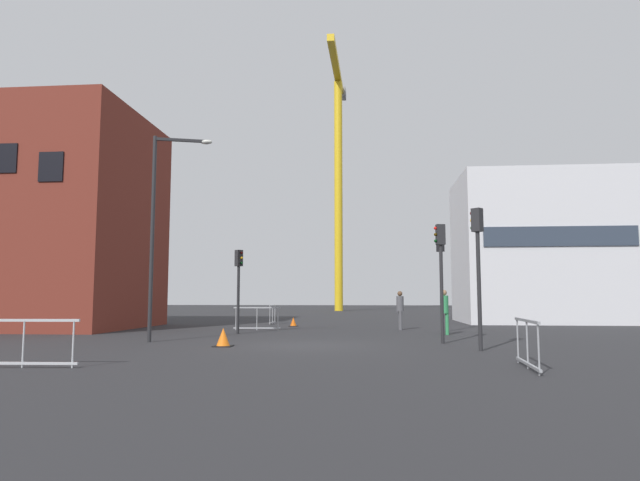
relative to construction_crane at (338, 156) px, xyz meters
name	(u,v)px	position (x,y,z in m)	size (l,w,h in m)	color
ground	(305,345)	(1.26, -42.12, -17.01)	(160.00, 160.00, 0.00)	#28282B
brick_building	(38,221)	(-13.41, -33.60, -11.64)	(10.58, 8.67, 10.74)	maroon
office_block	(541,249)	(13.82, -25.21, -12.56)	(9.82, 7.17, 8.89)	silver
construction_crane	(338,156)	(0.00, 0.00, 0.00)	(1.22, 15.79, 26.55)	gold
streetlamp_tall	(160,218)	(-4.03, -41.25, -12.65)	(2.03, 0.69, 7.33)	#232326
traffic_light_near	(441,268)	(6.53, -35.08, -14.16)	(0.36, 0.38, 4.27)	black
traffic_light_corner	(239,277)	(-2.24, -36.74, -14.58)	(0.38, 0.36, 3.57)	#232326
traffic_light_island	(478,255)	(6.57, -43.51, -14.20)	(0.37, 0.36, 4.20)	#232326
traffic_light_median	(441,263)	(5.80, -41.02, -14.30)	(0.39, 0.29, 4.04)	#232326
pedestrian_walking	(444,308)	(6.44, -36.69, -15.92)	(0.34, 0.34, 1.85)	#2D844C
pedestrian_waiting	(400,307)	(4.79, -33.48, -15.94)	(0.34, 0.34, 1.83)	#4C4C51
safety_barrier_mid_span	(272,314)	(-2.17, -28.68, -16.45)	(0.07, 1.85, 1.08)	#9EA0A5
safety_barrier_right_run	(527,343)	(6.84, -47.46, -16.44)	(0.22, 2.42, 1.08)	gray
safety_barrier_rear	(23,342)	(-4.36, -48.31, -16.44)	(2.51, 0.21, 1.08)	#B2B5BA
safety_barrier_front	(257,318)	(-1.93, -34.27, -16.44)	(2.19, 0.24, 1.08)	#9EA0A5
traffic_cone_by_barrier	(293,322)	(-0.67, -30.79, -16.79)	(0.47, 0.47, 0.47)	black
traffic_cone_on_verge	(223,338)	(-1.27, -42.77, -16.74)	(0.58, 0.58, 0.59)	black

